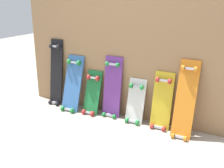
{
  "coord_description": "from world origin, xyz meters",
  "views": [
    {
      "loc": [
        1.46,
        -2.75,
        1.42
      ],
      "look_at": [
        0.0,
        -0.07,
        0.42
      ],
      "focal_mm": 44.75,
      "sensor_mm": 36.0,
      "label": 1
    }
  ],
  "objects_px": {
    "skateboard_black": "(56,75)",
    "skateboard_yellow": "(162,104)",
    "skateboard_purple": "(112,90)",
    "skateboard_blue": "(72,86)",
    "skateboard_green": "(92,95)",
    "skateboard_white": "(135,104)",
    "skateboard_orange": "(185,103)"
  },
  "relations": [
    {
      "from": "skateboard_black",
      "to": "skateboard_yellow",
      "type": "bearing_deg",
      "value": -0.42
    },
    {
      "from": "skateboard_black",
      "to": "skateboard_purple",
      "type": "height_order",
      "value": "skateboard_black"
    },
    {
      "from": "skateboard_blue",
      "to": "skateboard_purple",
      "type": "relative_size",
      "value": 0.94
    },
    {
      "from": "skateboard_green",
      "to": "skateboard_black",
      "type": "bearing_deg",
      "value": 176.19
    },
    {
      "from": "skateboard_blue",
      "to": "skateboard_green",
      "type": "distance_m",
      "value": 0.29
    },
    {
      "from": "skateboard_green",
      "to": "skateboard_yellow",
      "type": "xyz_separation_m",
      "value": [
        0.88,
        0.03,
        0.05
      ]
    },
    {
      "from": "skateboard_blue",
      "to": "skateboard_white",
      "type": "height_order",
      "value": "skateboard_blue"
    },
    {
      "from": "skateboard_white",
      "to": "skateboard_orange",
      "type": "height_order",
      "value": "skateboard_orange"
    },
    {
      "from": "skateboard_black",
      "to": "skateboard_purple",
      "type": "xyz_separation_m",
      "value": [
        0.83,
        0.0,
        -0.07
      ]
    },
    {
      "from": "skateboard_yellow",
      "to": "skateboard_black",
      "type": "bearing_deg",
      "value": 179.58
    },
    {
      "from": "skateboard_orange",
      "to": "skateboard_purple",
      "type": "bearing_deg",
      "value": 175.72
    },
    {
      "from": "skateboard_black",
      "to": "skateboard_blue",
      "type": "xyz_separation_m",
      "value": [
        0.3,
        -0.06,
        -0.09
      ]
    },
    {
      "from": "skateboard_black",
      "to": "skateboard_yellow",
      "type": "height_order",
      "value": "skateboard_black"
    },
    {
      "from": "skateboard_green",
      "to": "skateboard_white",
      "type": "relative_size",
      "value": 1.03
    },
    {
      "from": "skateboard_green",
      "to": "skateboard_white",
      "type": "xyz_separation_m",
      "value": [
        0.57,
        0.02,
        -0.01
      ]
    },
    {
      "from": "skateboard_blue",
      "to": "skateboard_yellow",
      "type": "height_order",
      "value": "skateboard_blue"
    },
    {
      "from": "skateboard_blue",
      "to": "skateboard_orange",
      "type": "height_order",
      "value": "skateboard_orange"
    },
    {
      "from": "skateboard_blue",
      "to": "skateboard_white",
      "type": "relative_size",
      "value": 1.31
    },
    {
      "from": "skateboard_blue",
      "to": "skateboard_orange",
      "type": "distance_m",
      "value": 1.41
    },
    {
      "from": "skateboard_purple",
      "to": "skateboard_yellow",
      "type": "bearing_deg",
      "value": -1.34
    },
    {
      "from": "skateboard_white",
      "to": "skateboard_black",
      "type": "bearing_deg",
      "value": 179.19
    },
    {
      "from": "skateboard_green",
      "to": "skateboard_orange",
      "type": "xyz_separation_m",
      "value": [
        1.14,
        -0.02,
        0.13
      ]
    },
    {
      "from": "skateboard_black",
      "to": "skateboard_blue",
      "type": "height_order",
      "value": "skateboard_black"
    },
    {
      "from": "skateboard_purple",
      "to": "skateboard_blue",
      "type": "bearing_deg",
      "value": -173.55
    },
    {
      "from": "skateboard_purple",
      "to": "skateboard_white",
      "type": "distance_m",
      "value": 0.33
    },
    {
      "from": "skateboard_purple",
      "to": "skateboard_yellow",
      "type": "xyz_separation_m",
      "value": [
        0.62,
        -0.01,
        -0.05
      ]
    },
    {
      "from": "skateboard_green",
      "to": "skateboard_yellow",
      "type": "height_order",
      "value": "skateboard_yellow"
    },
    {
      "from": "skateboard_blue",
      "to": "skateboard_purple",
      "type": "bearing_deg",
      "value": 6.45
    },
    {
      "from": "skateboard_black",
      "to": "skateboard_purple",
      "type": "relative_size",
      "value": 1.17
    },
    {
      "from": "skateboard_green",
      "to": "skateboard_orange",
      "type": "relative_size",
      "value": 0.69
    },
    {
      "from": "skateboard_yellow",
      "to": "skateboard_green",
      "type": "bearing_deg",
      "value": -178.19
    },
    {
      "from": "skateboard_black",
      "to": "skateboard_blue",
      "type": "relative_size",
      "value": 1.24
    }
  ]
}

